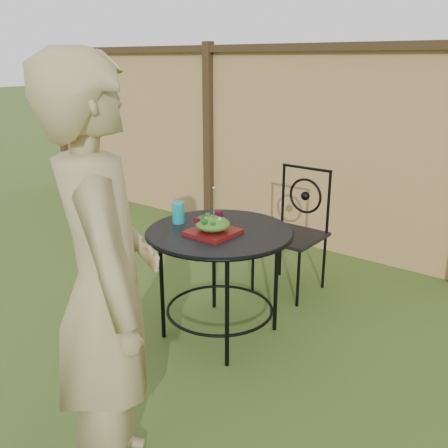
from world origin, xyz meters
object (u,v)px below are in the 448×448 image
at_px(patio_chair, 294,227).
at_px(diner, 106,291).
at_px(salad_plate, 213,232).
at_px(patio_table, 220,251).

relative_size(patio_chair, diner, 0.54).
xyz_separation_m(patio_chair, salad_plate, (0.00, -0.99, 0.23)).
bearing_deg(salad_plate, patio_chair, 90.15).
distance_m(diner, salad_plate, 1.19).
bearing_deg(patio_table, patio_chair, 89.31).
bearing_deg(diner, salad_plate, -36.86).
bearing_deg(patio_chair, patio_table, -90.69).
height_order(patio_table, salad_plate, salad_plate).
xyz_separation_m(patio_table, diner, (0.40, -1.20, 0.30)).
distance_m(patio_table, patio_chair, 0.91).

